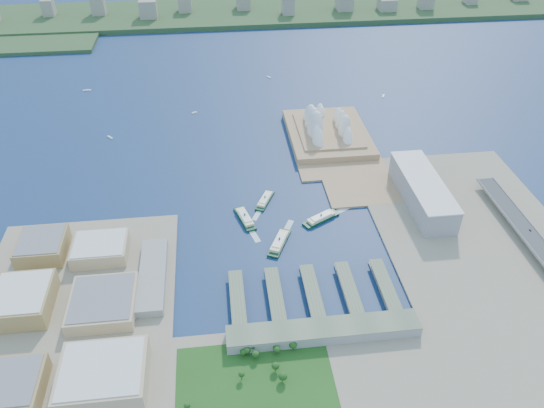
{
  "coord_description": "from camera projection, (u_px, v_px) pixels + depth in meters",
  "views": [
    {
      "loc": [
        -80.15,
        -487.51,
        436.48
      ],
      "look_at": [
        -13.05,
        78.96,
        18.0
      ],
      "focal_mm": 35.0,
      "sensor_mm": 36.0,
      "label": 1
    }
  ],
  "objects": [
    {
      "name": "east_land",
      "position": [
        493.0,
        263.0,
        637.97
      ],
      "size": [
        240.0,
        500.0,
        3.0
      ],
      "primitive_type": "cube",
      "color": "gray",
      "rests_on": "ground"
    },
    {
      "name": "boat_a",
      "position": [
        110.0,
        137.0,
        889.11
      ],
      "size": [
        10.14,
        11.69,
        2.4
      ],
      "primitive_type": null,
      "rotation": [
        0.0,
        0.0,
        0.67
      ],
      "color": "white",
      "rests_on": "ground"
    },
    {
      "name": "south_land",
      "position": [
        323.0,
        402.0,
        487.1
      ],
      "size": [
        720.0,
        180.0,
        3.0
      ],
      "primitive_type": "cube",
      "color": "gray",
      "rests_on": "ground"
    },
    {
      "name": "boat_d",
      "position": [
        87.0,
        90.0,
        1041.56
      ],
      "size": [
        15.06,
        3.92,
        2.52
      ],
      "primitive_type": null,
      "rotation": [
        0.0,
        0.0,
        1.61
      ],
      "color": "white",
      "rests_on": "ground"
    },
    {
      "name": "park",
      "position": [
        256.0,
        383.0,
        491.81
      ],
      "size": [
        150.0,
        110.0,
        16.0
      ],
      "primitive_type": null,
      "color": "#194714",
      "rests_on": "south_land"
    },
    {
      "name": "ferry_a",
      "position": [
        245.0,
        217.0,
        706.01
      ],
      "size": [
        27.77,
        55.5,
        10.17
      ],
      "primitive_type": null,
      "rotation": [
        0.0,
        0.0,
        0.27
      ],
      "color": "#0C321D",
      "rests_on": "ground"
    },
    {
      "name": "terminal_building",
      "position": [
        324.0,
        331.0,
        544.14
      ],
      "size": [
        200.0,
        28.0,
        12.0
      ],
      "primitive_type": "cube",
      "color": "gray",
      "rests_on": "south_land"
    },
    {
      "name": "toaster_building",
      "position": [
        422.0,
        192.0,
        726.56
      ],
      "size": [
        45.0,
        155.0,
        35.0
      ],
      "primitive_type": "cube",
      "color": "gray",
      "rests_on": "east_land"
    },
    {
      "name": "boat_b",
      "position": [
        194.0,
        113.0,
        962.73
      ],
      "size": [
        10.02,
        6.63,
        2.56
      ],
      "primitive_type": null,
      "rotation": [
        0.0,
        0.0,
        1.96
      ],
      "color": "white",
      "rests_on": "ground"
    },
    {
      "name": "car_c",
      "position": [
        530.0,
        230.0,
        667.22
      ],
      "size": [
        1.83,
        4.49,
        1.3
      ],
      "primitive_type": "imported",
      "rotation": [
        0.0,
        0.0,
        3.14
      ],
      "color": "slate",
      "rests_on": "expressway"
    },
    {
      "name": "west_buildings",
      "position": [
        69.0,
        302.0,
        566.62
      ],
      "size": [
        200.0,
        280.0,
        27.0
      ],
      "primitive_type": null,
      "color": "olive",
      "rests_on": "west_land"
    },
    {
      "name": "ferry_wharves",
      "position": [
        312.0,
        292.0,
        594.66
      ],
      "size": [
        184.0,
        90.0,
        9.3
      ],
      "primitive_type": null,
      "color": "#58664D",
      "rests_on": "ground"
    },
    {
      "name": "west_land",
      "position": [
        66.0,
        337.0,
        547.46
      ],
      "size": [
        220.0,
        390.0,
        3.0
      ],
      "primitive_type": "cube",
      "color": "gray",
      "rests_on": "ground"
    },
    {
      "name": "ferry_b",
      "position": [
        265.0,
        199.0,
        739.84
      ],
      "size": [
        32.23,
        49.37,
        9.22
      ],
      "primitive_type": null,
      "rotation": [
        0.0,
        0.0,
        -0.45
      ],
      "color": "#0C321D",
      "rests_on": "ground"
    },
    {
      "name": "opera_house",
      "position": [
        329.0,
        120.0,
        871.36
      ],
      "size": [
        134.0,
        180.0,
        58.0
      ],
      "primitive_type": null,
      "color": "white",
      "rests_on": "peninsula"
    },
    {
      "name": "ferry_c",
      "position": [
        279.0,
        241.0,
        665.62
      ],
      "size": [
        36.76,
        56.55,
        10.56
      ],
      "primitive_type": null,
      "rotation": [
        0.0,
        0.0,
        2.7
      ],
      "color": "#0C321D",
      "rests_on": "ground"
    },
    {
      "name": "boat_e",
      "position": [
        269.0,
        77.0,
        1093.91
      ],
      "size": [
        8.85,
        10.09,
        2.51
      ],
      "primitive_type": null,
      "rotation": [
        0.0,
        0.0,
        0.66
      ],
      "color": "white",
      "rests_on": "ground"
    },
    {
      "name": "far_skyline",
      "position": [
        238.0,
        2.0,
        1401.44
      ],
      "size": [
        1900.0,
        140.0,
        55.0
      ],
      "primitive_type": null,
      "color": "gray",
      "rests_on": "far_shore"
    },
    {
      "name": "far_shore",
      "position": [
        238.0,
        12.0,
        1437.27
      ],
      "size": [
        2200.0,
        260.0,
        12.0
      ],
      "primitive_type": "cube",
      "color": "#2D4926",
      "rests_on": "ground"
    },
    {
      "name": "boat_c",
      "position": [
        383.0,
        96.0,
        1019.78
      ],
      "size": [
        8.23,
        12.98,
        2.82
      ],
      "primitive_type": null,
      "rotation": [
        0.0,
        0.0,
        2.74
      ],
      "color": "white",
      "rests_on": "ground"
    },
    {
      "name": "ferry_d",
      "position": [
        321.0,
        217.0,
        705.54
      ],
      "size": [
        53.92,
        38.57,
        10.23
      ],
      "primitive_type": null,
      "rotation": [
        0.0,
        0.0,
        2.08
      ],
      "color": "#0C321D",
      "rests_on": "ground"
    },
    {
      "name": "peninsula",
      "position": [
        332.0,
        143.0,
        873.62
      ],
      "size": [
        135.0,
        220.0,
        3.0
      ],
      "primitive_type": "cube",
      "color": "#A27E58",
      "rests_on": "ground"
    },
    {
      "name": "ground",
      "position": [
        290.0,
        252.0,
        656.13
      ],
      "size": [
        3000.0,
        3000.0,
        0.0
      ],
      "primitive_type": "plane",
      "color": "#0F1D47",
      "rests_on": "ground"
    }
  ]
}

